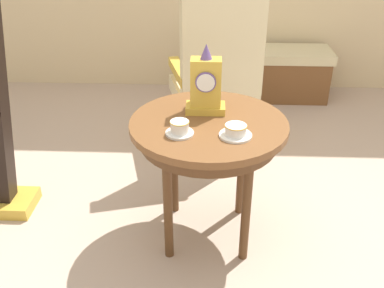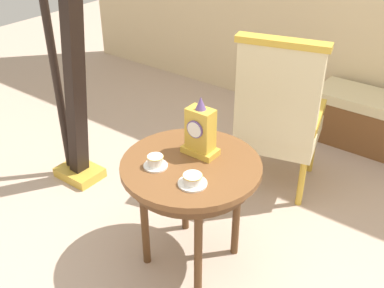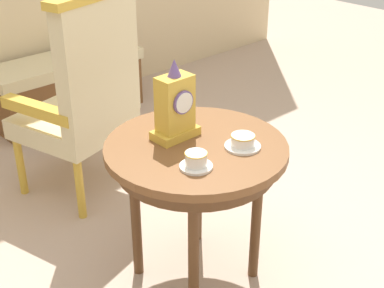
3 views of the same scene
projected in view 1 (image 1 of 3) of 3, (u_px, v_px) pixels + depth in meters
name	position (u px, v px, depth m)	size (l,w,h in m)	color
ground_plane	(212.00, 238.00, 2.30)	(10.00, 10.00, 0.00)	#BCA38E
side_table	(208.00, 136.00, 2.06)	(0.75, 0.75, 0.67)	brown
teacup_left	(180.00, 128.00, 1.90)	(0.13, 0.13, 0.06)	white
teacup_right	(236.00, 131.00, 1.88)	(0.15, 0.15, 0.06)	white
mantel_clock	(206.00, 86.00, 2.05)	(0.19, 0.11, 0.34)	gold
armchair	(217.00, 71.00, 2.84)	(0.66, 0.65, 1.14)	beige
window_bench	(266.00, 73.00, 3.87)	(1.11, 0.40, 0.44)	beige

